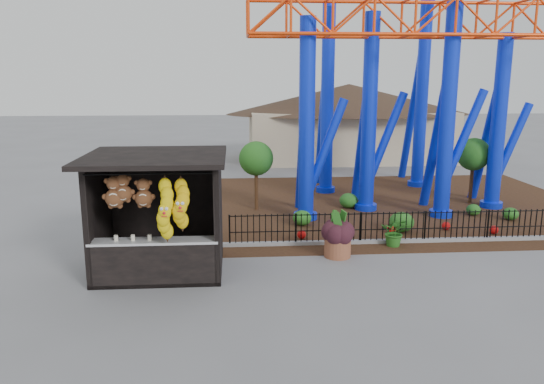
{
  "coord_description": "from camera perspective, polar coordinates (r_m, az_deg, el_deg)",
  "views": [
    {
      "loc": [
        -1.03,
        -12.31,
        5.01
      ],
      "look_at": [
        -0.03,
        1.5,
        2.0
      ],
      "focal_mm": 35.0,
      "sensor_mm": 36.0,
      "label": 1
    }
  ],
  "objects": [
    {
      "name": "prize_booth",
      "position": [
        13.81,
        -12.21,
        -2.64
      ],
      "size": [
        3.5,
        3.4,
        3.12
      ],
      "color": "black",
      "rests_on": "ground"
    },
    {
      "name": "planter_foliage",
      "position": [
        15.06,
        7.13,
        -3.54
      ],
      "size": [
        0.7,
        0.7,
        0.64
      ],
      "primitive_type": "ellipsoid",
      "color": "black",
      "rests_on": "terracotta_planter"
    },
    {
      "name": "ground",
      "position": [
        13.33,
        0.62,
        -9.81
      ],
      "size": [
        120.0,
        120.0,
        0.0
      ],
      "primitive_type": "plane",
      "color": "slate",
      "rests_on": "ground"
    },
    {
      "name": "roller_coaster",
      "position": [
        21.49,
        13.0,
        15.79
      ],
      "size": [
        11.0,
        6.37,
        10.82
      ],
      "color": "#0D2BED",
      "rests_on": "ground"
    },
    {
      "name": "curb",
      "position": [
        16.86,
        13.48,
        -5.16
      ],
      "size": [
        18.0,
        0.18,
        0.12
      ],
      "primitive_type": "cube",
      "color": "gray",
      "rests_on": "ground"
    },
    {
      "name": "pavilion",
      "position": [
        33.12,
        8.22,
        8.78
      ],
      "size": [
        15.0,
        15.0,
        4.8
      ],
      "color": "#BFAD8C",
      "rests_on": "ground"
    },
    {
      "name": "terracotta_planter",
      "position": [
        15.24,
        7.06,
        -5.81
      ],
      "size": [
        0.78,
        0.78,
        0.61
      ],
      "primitive_type": "cylinder",
      "rotation": [
        0.0,
        0.0,
        0.04
      ],
      "color": "brown",
      "rests_on": "ground"
    },
    {
      "name": "potted_plant",
      "position": [
        16.41,
        13.09,
        -4.21
      ],
      "size": [
        1.01,
        0.95,
        0.89
      ],
      "primitive_type": "imported",
      "rotation": [
        0.0,
        0.0,
        -0.38
      ],
      "color": "#1F5D1B",
      "rests_on": "ground"
    },
    {
      "name": "landscaping",
      "position": [
        19.09,
        12.6,
        -2.36
      ],
      "size": [
        8.14,
        4.4,
        0.65
      ],
      "color": "#225B1A",
      "rests_on": "mulch_bed"
    },
    {
      "name": "mulch_bed",
      "position": [
        21.51,
        9.51,
        -1.35
      ],
      "size": [
        18.0,
        12.0,
        0.02
      ],
      "primitive_type": "cube",
      "color": "#331E11",
      "rests_on": "ground"
    },
    {
      "name": "picket_fence",
      "position": [
        17.03,
        16.45,
        -3.61
      ],
      "size": [
        12.2,
        0.06,
        1.0
      ],
      "primitive_type": null,
      "color": "black",
      "rests_on": "ground"
    }
  ]
}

